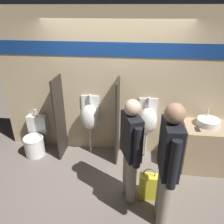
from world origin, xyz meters
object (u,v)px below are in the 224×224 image
urinal_far (147,120)px  toilet (35,139)px  sink_basin (208,122)px  urinal_near_counter (90,117)px  person_in_vest (168,163)px  person_with_lanyard (131,149)px  shopping_bag (148,186)px  cell_phone (198,129)px

urinal_far → toilet: urinal_far is taller
sink_basin → urinal_near_counter: urinal_near_counter is taller
urinal_far → person_in_vest: bearing=-81.9°
person_with_lanyard → person_in_vest: bearing=-148.1°
person_with_lanyard → shopping_bag: size_ratio=2.97×
urinal_near_counter → person_with_lanyard: bearing=-52.9°
cell_phone → shopping_bag: (-0.78, -0.75, -0.62)m
toilet → person_with_lanyard: 2.20m
toilet → shopping_bag: toilet is taller
toilet → person_with_lanyard: size_ratio=0.53×
cell_phone → toilet: (-2.98, 0.14, -0.53)m
sink_basin → person_with_lanyard: person_with_lanyard is taller
cell_phone → toilet: size_ratio=0.16×
sink_basin → toilet: 3.24m
cell_phone → sink_basin: bearing=41.3°
shopping_bag → cell_phone: bearing=43.8°
sink_basin → person_in_vest: person_in_vest is taller
sink_basin → urinal_far: 1.04m
urinal_near_counter → urinal_far: same height
sink_basin → toilet: sink_basin is taller
toilet → shopping_bag: bearing=-22.2°
cell_phone → toilet: toilet is taller
cell_phone → urinal_far: urinal_far is taller
urinal_near_counter → person_with_lanyard: (0.82, -1.09, 0.11)m
person_in_vest → shopping_bag: person_in_vest is taller
urinal_near_counter → toilet: size_ratio=1.38×
urinal_near_counter → urinal_far: size_ratio=1.00×
person_in_vest → sink_basin: bearing=-35.7°
sink_basin → shopping_bag: size_ratio=0.70×
person_with_lanyard → urinal_near_counter: bearing=15.2°
shopping_bag → sink_basin: bearing=43.3°
cell_phone → urinal_near_counter: (-1.90, 0.30, -0.05)m
urinal_far → toilet: size_ratio=1.38×
urinal_near_counter → toilet: bearing=-171.7°
sink_basin → cell_phone: size_ratio=2.74×
urinal_far → shopping_bag: bearing=-88.3°
toilet → person_with_lanyard: (1.90, -0.93, 0.60)m
urinal_near_counter → person_in_vest: size_ratio=0.69×
urinal_far → toilet: (-2.16, -0.16, -0.49)m
person_in_vest → person_with_lanyard: (-0.46, 0.34, -0.07)m
person_in_vest → shopping_bag: size_ratio=3.19×
urinal_near_counter → toilet: 1.20m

